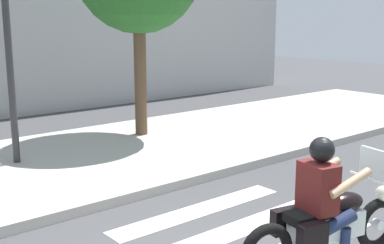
# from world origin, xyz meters

# --- Properties ---
(sidewalk) EXTENTS (24.00, 4.40, 0.15)m
(sidewalk) POSITION_xyz_m (0.00, 4.64, 0.07)
(sidewalk) COLOR #B7B2A8
(sidewalk) RESTS_ON ground
(crosswalk_stripe_3) EXTENTS (2.80, 0.40, 0.01)m
(crosswalk_stripe_3) POSITION_xyz_m (1.13, 0.80, 0.00)
(crosswalk_stripe_3) COLOR white
(crosswalk_stripe_3) RESTS_ON ground
(crosswalk_stripe_4) EXTENTS (2.80, 0.40, 0.01)m
(crosswalk_stripe_4) POSITION_xyz_m (1.13, 1.60, 0.00)
(crosswalk_stripe_4) COLOR white
(crosswalk_stripe_4) RESTS_ON ground
(motorcycle) EXTENTS (2.13, 0.83, 1.21)m
(motorcycle) POSITION_xyz_m (1.17, -0.44, 0.46)
(motorcycle) COLOR black
(motorcycle) RESTS_ON ground
(rider) EXTENTS (0.71, 0.63, 1.43)m
(rider) POSITION_xyz_m (1.10, -0.42, 0.82)
(rider) COLOR #591919
(rider) RESTS_ON ground
(street_lamp) EXTENTS (0.28, 0.28, 4.58)m
(street_lamp) POSITION_xyz_m (-0.12, 5.04, 2.76)
(street_lamp) COLOR #2D2D33
(street_lamp) RESTS_ON ground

